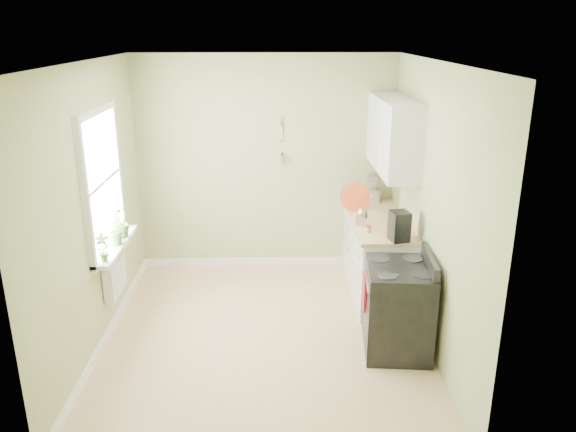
{
  "coord_description": "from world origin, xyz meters",
  "views": [
    {
      "loc": [
        0.11,
        -5.03,
        2.99
      ],
      "look_at": [
        0.25,
        0.55,
        1.1
      ],
      "focal_mm": 35.0,
      "sensor_mm": 36.0,
      "label": 1
    }
  ],
  "objects_px": {
    "kettle": "(361,217)",
    "coffee_maker": "(399,227)",
    "stove": "(398,308)",
    "stand_mixer": "(374,187)"
  },
  "relations": [
    {
      "from": "stove",
      "to": "coffee_maker",
      "type": "height_order",
      "value": "coffee_maker"
    },
    {
      "from": "stove",
      "to": "kettle",
      "type": "relative_size",
      "value": 5.22
    },
    {
      "from": "coffee_maker",
      "to": "stand_mixer",
      "type": "bearing_deg",
      "value": 90.47
    },
    {
      "from": "kettle",
      "to": "coffee_maker",
      "type": "bearing_deg",
      "value": -55.56
    },
    {
      "from": "stove",
      "to": "coffee_maker",
      "type": "relative_size",
      "value": 3.19
    },
    {
      "from": "kettle",
      "to": "coffee_maker",
      "type": "distance_m",
      "value": 0.57
    },
    {
      "from": "stove",
      "to": "stand_mixer",
      "type": "bearing_deg",
      "value": 87.73
    },
    {
      "from": "stove",
      "to": "coffee_maker",
      "type": "bearing_deg",
      "value": 81.0
    },
    {
      "from": "stand_mixer",
      "to": "coffee_maker",
      "type": "distance_m",
      "value": 1.44
    },
    {
      "from": "stove",
      "to": "coffee_maker",
      "type": "xyz_separation_m",
      "value": [
        0.09,
        0.58,
        0.62
      ]
    }
  ]
}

